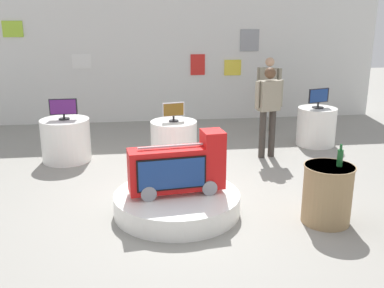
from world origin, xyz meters
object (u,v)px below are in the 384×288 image
(novelty_firetruck_tv, at_px, (179,169))
(display_pedestal_center_rear, at_px, (66,140))
(main_display_pedestal, at_px, (177,203))
(display_pedestal_right_rear, at_px, (316,126))
(shopper_browsing_rear, at_px, (269,88))
(side_table_round, at_px, (327,194))
(tv_on_right_rear, at_px, (319,97))
(bottle_on_side_table, at_px, (340,157))
(shopper_browsing_near_truck, at_px, (269,106))
(tv_on_left_rear, at_px, (174,111))
(display_pedestal_left_rear, at_px, (174,142))
(tv_on_center_rear, at_px, (63,108))

(novelty_firetruck_tv, xyz_separation_m, display_pedestal_center_rear, (-1.78, 2.44, -0.23))
(main_display_pedestal, relative_size, display_pedestal_right_rear, 2.18)
(shopper_browsing_rear, bearing_deg, display_pedestal_center_rear, -158.59)
(display_pedestal_right_rear, distance_m, side_table_round, 3.54)
(tv_on_right_rear, bearing_deg, display_pedestal_center_rear, -175.67)
(bottle_on_side_table, xyz_separation_m, shopper_browsing_near_truck, (-0.08, 2.70, 0.10))
(tv_on_left_rear, bearing_deg, display_pedestal_right_rear, 14.76)
(novelty_firetruck_tv, xyz_separation_m, display_pedestal_left_rear, (0.12, 2.04, -0.23))
(shopper_browsing_near_truck, bearing_deg, display_pedestal_center_rear, 175.77)
(bottle_on_side_table, bearing_deg, main_display_pedestal, 164.49)
(novelty_firetruck_tv, height_order, side_table_round, novelty_firetruck_tv)
(display_pedestal_left_rear, distance_m, shopper_browsing_near_truck, 1.82)
(tv_on_center_rear, height_order, display_pedestal_right_rear, tv_on_center_rear)
(main_display_pedestal, bearing_deg, display_pedestal_left_rear, 85.80)
(bottle_on_side_table, bearing_deg, tv_on_center_rear, 141.25)
(main_display_pedestal, height_order, novelty_firetruck_tv, novelty_firetruck_tv)
(novelty_firetruck_tv, height_order, display_pedestal_right_rear, novelty_firetruck_tv)
(display_pedestal_left_rear, height_order, bottle_on_side_table, bottle_on_side_table)
(side_table_round, distance_m, shopper_browsing_rear, 4.67)
(novelty_firetruck_tv, relative_size, shopper_browsing_near_truck, 0.77)
(shopper_browsing_rear, bearing_deg, display_pedestal_left_rear, -138.37)
(main_display_pedestal, xyz_separation_m, novelty_firetruck_tv, (0.03, -0.00, 0.48))
(bottle_on_side_table, height_order, shopper_browsing_rear, shopper_browsing_rear)
(tv_on_right_rear, xyz_separation_m, shopper_browsing_near_truck, (-1.21, -0.63, -0.00))
(display_pedestal_right_rear, bearing_deg, tv_on_center_rear, -175.58)
(novelty_firetruck_tv, distance_m, display_pedestal_center_rear, 3.03)
(main_display_pedestal, relative_size, side_table_round, 2.21)
(main_display_pedestal, bearing_deg, shopper_browsing_near_truck, 49.22)
(novelty_firetruck_tv, relative_size, display_pedestal_left_rear, 1.58)
(display_pedestal_center_rear, height_order, bottle_on_side_table, bottle_on_side_table)
(main_display_pedestal, relative_size, display_pedestal_center_rear, 1.94)
(display_pedestal_left_rear, xyz_separation_m, tv_on_right_rear, (2.92, 0.76, 0.59))
(display_pedestal_left_rear, xyz_separation_m, shopper_browsing_near_truck, (1.72, 0.13, 0.59))
(display_pedestal_left_rear, bearing_deg, shopper_browsing_rear, 41.63)
(novelty_firetruck_tv, distance_m, tv_on_center_rear, 3.03)
(novelty_firetruck_tv, relative_size, tv_on_center_rear, 2.67)
(shopper_browsing_near_truck, bearing_deg, tv_on_center_rear, 175.84)
(novelty_firetruck_tv, xyz_separation_m, bottle_on_side_table, (1.92, -0.54, 0.25))
(shopper_browsing_near_truck, xyz_separation_m, shopper_browsing_rear, (0.58, 1.92, -0.01))
(display_pedestal_left_rear, distance_m, tv_on_left_rear, 0.56)
(tv_on_center_rear, bearing_deg, tv_on_right_rear, 4.38)
(tv_on_right_rear, relative_size, bottle_on_side_table, 1.64)
(tv_on_right_rear, bearing_deg, main_display_pedestal, -137.69)
(tv_on_left_rear, height_order, bottle_on_side_table, tv_on_left_rear)
(novelty_firetruck_tv, xyz_separation_m, tv_on_right_rear, (3.05, 2.80, 0.35))
(display_pedestal_center_rear, distance_m, display_pedestal_right_rear, 4.84)
(display_pedestal_right_rear, distance_m, tv_on_right_rear, 0.59)
(main_display_pedestal, distance_m, novelty_firetruck_tv, 0.48)
(tv_on_left_rear, height_order, display_pedestal_center_rear, tv_on_left_rear)
(display_pedestal_center_rear, relative_size, display_pedestal_right_rear, 1.13)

